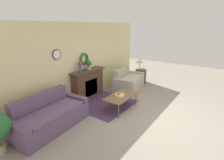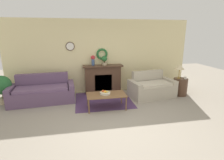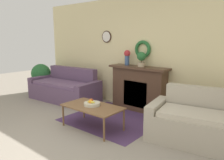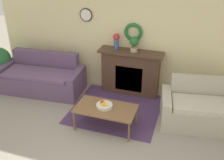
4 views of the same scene
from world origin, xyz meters
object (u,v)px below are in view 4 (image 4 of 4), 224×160
at_px(loveseat_right, 201,109).
at_px(couch_left, 42,78).
at_px(coffee_table, 106,109).
at_px(vase_on_mantel_left, 116,40).
at_px(potted_plant_on_mantel, 134,43).
at_px(fireplace, 130,72).
at_px(fruit_bowl, 104,105).

bearing_deg(loveseat_right, couch_left, 167.23).
height_order(couch_left, coffee_table, couch_left).
bearing_deg(vase_on_mantel_left, couch_left, -162.12).
bearing_deg(potted_plant_on_mantel, loveseat_right, -25.36).
relative_size(loveseat_right, potted_plant_on_mantel, 4.91).
relative_size(fireplace, potted_plant_on_mantel, 4.31).
bearing_deg(potted_plant_on_mantel, coffee_table, -96.25).
bearing_deg(vase_on_mantel_left, fruit_bowl, -81.50).
bearing_deg(fireplace, coffee_table, -93.72).
bearing_deg(coffee_table, loveseat_right, 22.36).
relative_size(fireplace, vase_on_mantel_left, 4.02).
distance_m(coffee_table, fruit_bowl, 0.09).
bearing_deg(fruit_bowl, fireplace, 84.80).
height_order(fireplace, loveseat_right, fireplace).
distance_m(couch_left, vase_on_mantel_left, 2.05).
xyz_separation_m(fireplace, vase_on_mantel_left, (-0.35, 0.01, 0.74)).
bearing_deg(coffee_table, couch_left, 154.88).
bearing_deg(vase_on_mantel_left, loveseat_right, -21.07).
height_order(couch_left, fruit_bowl, couch_left).
bearing_deg(loveseat_right, vase_on_mantel_left, 149.42).
relative_size(couch_left, coffee_table, 1.79).
distance_m(couch_left, loveseat_right, 3.72).
bearing_deg(vase_on_mantel_left, fireplace, -0.90).
relative_size(fruit_bowl, vase_on_mantel_left, 0.86).
xyz_separation_m(couch_left, fruit_bowl, (1.94, -0.91, 0.17)).
xyz_separation_m(loveseat_right, potted_plant_on_mantel, (-1.58, 0.75, 0.94)).
bearing_deg(coffee_table, fruit_bowl, 151.52).
bearing_deg(fireplace, loveseat_right, -24.90).
distance_m(loveseat_right, coffee_table, 1.88).
xyz_separation_m(loveseat_right, coffee_table, (-1.74, -0.71, 0.09)).
distance_m(loveseat_right, potted_plant_on_mantel, 1.98).
relative_size(fruit_bowl, potted_plant_on_mantel, 0.93).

